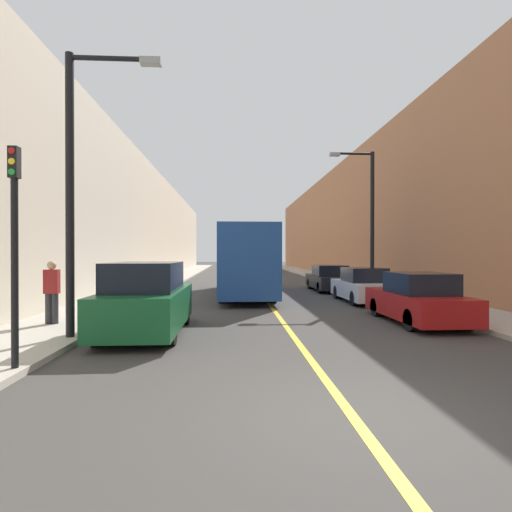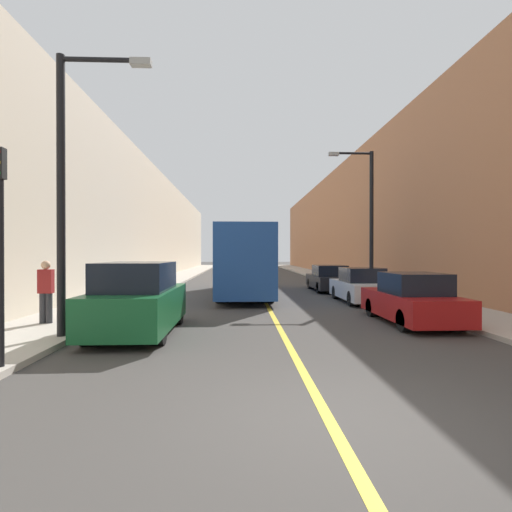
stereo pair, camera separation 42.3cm
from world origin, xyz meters
name	(u,v)px [view 2 (the right image)]	position (x,y,z in m)	size (l,w,h in m)	color
ground_plane	(330,422)	(0.00, 0.00, 0.00)	(200.00, 200.00, 0.00)	#3F3D3A
sidewalk_left	(177,277)	(-6.55, 30.00, 0.07)	(2.77, 72.00, 0.13)	#B2AA9E
sidewalk_right	(326,277)	(6.55, 30.00, 0.07)	(2.77, 72.00, 0.13)	#B2AA9E
building_row_left	(138,225)	(-9.93, 30.00, 4.61)	(4.00, 72.00, 9.22)	beige
building_row_right	(364,220)	(9.93, 30.00, 5.09)	(4.00, 72.00, 10.18)	#B2724C
road_center_line	(252,278)	(0.00, 30.00, 0.00)	(0.16, 72.00, 0.01)	gold
bus	(244,260)	(-0.91, 15.60, 1.79)	(2.50, 10.68, 3.36)	#1E4793
parked_suv_left	(138,301)	(-3.83, 5.70, 0.88)	(1.91, 4.45, 1.90)	#145128
car_right_near	(412,301)	(4.11, 6.96, 0.70)	(1.78, 4.29, 1.55)	maroon
car_right_mid	(361,287)	(4.16, 12.26, 0.68)	(1.76, 4.29, 1.52)	silver
car_right_far	(329,279)	(3.97, 17.60, 0.67)	(1.89, 4.50, 1.48)	black
street_lamp_left	(69,176)	(-5.26, 4.87, 4.02)	(2.27, 0.24, 6.80)	black
street_lamp_right	(368,213)	(5.27, 14.72, 4.17)	(2.27, 0.24, 7.11)	black
traffic_light	(0,247)	(-5.36, 2.24, 2.25)	(0.16, 0.18, 3.86)	black
pedestrian	(46,291)	(-6.70, 6.71, 1.06)	(0.39, 0.25, 1.79)	#2D2D33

